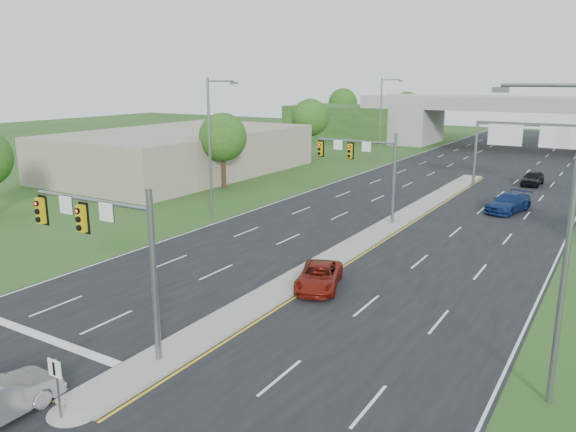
% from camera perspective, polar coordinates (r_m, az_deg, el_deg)
% --- Properties ---
extents(ground, '(240.00, 240.00, 0.00)m').
position_cam_1_polar(ground, '(23.44, -12.95, -14.30)').
color(ground, '#254518').
rests_on(ground, ground).
extents(road, '(24.00, 160.00, 0.02)m').
position_cam_1_polar(road, '(52.81, 14.44, 1.48)').
color(road, black).
rests_on(road, ground).
extents(median, '(2.00, 54.00, 0.16)m').
position_cam_1_polar(median, '(41.75, 9.53, -1.37)').
color(median, gray).
rests_on(median, road).
extents(median_nose, '(2.00, 2.00, 0.16)m').
position_cam_1_polar(median_nose, '(21.15, -20.90, -17.93)').
color(median_nose, gray).
rests_on(median_nose, road).
extents(lane_markings, '(23.72, 160.00, 0.01)m').
position_cam_1_polar(lane_markings, '(47.34, 11.55, 0.26)').
color(lane_markings, gold).
rests_on(lane_markings, road).
extents(signal_mast_near, '(6.62, 0.60, 7.00)m').
position_cam_1_polar(signal_mast_near, '(23.21, -17.73, -2.31)').
color(signal_mast_near, slate).
rests_on(signal_mast_near, ground).
extents(signal_mast_far, '(6.62, 0.60, 7.00)m').
position_cam_1_polar(signal_mast_far, '(43.41, 7.96, 5.51)').
color(signal_mast_far, slate).
rests_on(signal_mast_far, ground).
extents(keep_right_sign, '(0.60, 0.13, 2.20)m').
position_cam_1_polar(keep_right_sign, '(20.19, -22.47, -15.05)').
color(keep_right_sign, slate).
rests_on(keep_right_sign, ground).
extents(sign_gantry, '(11.58, 0.44, 6.67)m').
position_cam_1_polar(sign_gantry, '(60.24, 23.73, 7.28)').
color(sign_gantry, slate).
rests_on(sign_gantry, ground).
extents(overpass, '(80.00, 14.00, 8.10)m').
position_cam_1_polar(overpass, '(95.93, 22.71, 8.39)').
color(overpass, gray).
rests_on(overpass, ground).
extents(lightpole_l_mid, '(2.85, 0.25, 11.00)m').
position_cam_1_polar(lightpole_l_mid, '(44.77, -7.77, 7.55)').
color(lightpole_l_mid, slate).
rests_on(lightpole_l_mid, ground).
extents(lightpole_l_far, '(2.85, 0.25, 11.00)m').
position_cam_1_polar(lightpole_l_far, '(75.13, 9.53, 9.99)').
color(lightpole_l_far, slate).
rests_on(lightpole_l_far, ground).
extents(lightpole_r_near, '(2.85, 0.25, 11.00)m').
position_cam_1_polar(lightpole_r_near, '(20.14, 26.11, -1.43)').
color(lightpole_r_near, slate).
rests_on(lightpole_r_near, ground).
extents(tree_l_near, '(4.80, 4.80, 7.60)m').
position_cam_1_polar(tree_l_near, '(56.80, -6.64, 7.96)').
color(tree_l_near, '#382316').
rests_on(tree_l_near, ground).
extents(tree_l_mid, '(5.20, 5.20, 8.12)m').
position_cam_1_polar(tree_l_mid, '(79.79, 2.28, 9.95)').
color(tree_l_mid, '#382316').
rests_on(tree_l_mid, ground).
extents(tree_back_a, '(6.00, 6.00, 8.85)m').
position_cam_1_polar(tree_back_a, '(120.78, 5.58, 11.37)').
color(tree_back_a, '#382316').
rests_on(tree_back_a, ground).
extents(tree_back_b, '(5.60, 5.60, 8.32)m').
position_cam_1_polar(tree_back_b, '(115.36, 11.96, 10.87)').
color(tree_back_b, '#382316').
rests_on(tree_back_b, ground).
extents(commercial_building, '(18.00, 30.00, 5.00)m').
position_cam_1_polar(commercial_building, '(67.31, -10.71, 6.43)').
color(commercial_building, gray).
rests_on(commercial_building, ground).
extents(car_far_a, '(3.46, 4.99, 1.26)m').
position_cam_1_polar(car_far_a, '(30.07, 3.17, -6.14)').
color(car_far_a, maroon).
rests_on(car_far_a, road).
extents(car_far_b, '(3.41, 5.70, 1.55)m').
position_cam_1_polar(car_far_b, '(50.34, 21.49, 1.27)').
color(car_far_b, '#0D2052').
rests_on(car_far_b, road).
extents(car_far_c, '(1.94, 4.45, 1.49)m').
position_cam_1_polar(car_far_c, '(63.92, 23.60, 3.55)').
color(car_far_c, black).
rests_on(car_far_c, road).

